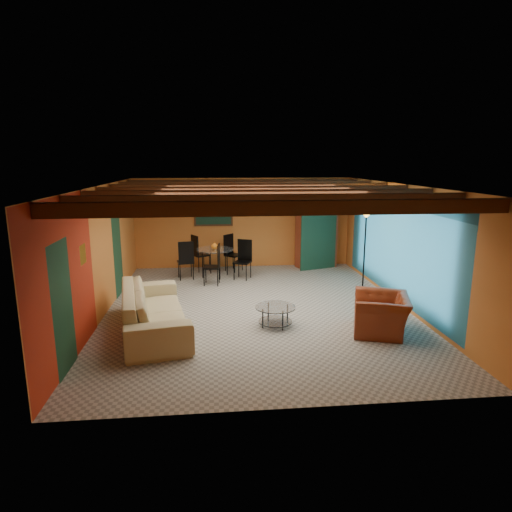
{
  "coord_description": "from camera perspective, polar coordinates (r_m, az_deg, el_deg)",
  "views": [
    {
      "loc": [
        -0.95,
        -9.14,
        3.21
      ],
      "look_at": [
        0.0,
        0.2,
        1.15
      ],
      "focal_mm": 30.69,
      "sensor_mm": 36.0,
      "label": 1
    }
  ],
  "objects": [
    {
      "name": "sofa",
      "position": [
        8.64,
        -13.18,
        -6.79
      ],
      "size": [
        1.64,
        3.05,
        0.84
      ],
      "primitive_type": "imported",
      "rotation": [
        0.0,
        0.0,
        1.76
      ],
      "color": "tan",
      "rests_on": "ground"
    },
    {
      "name": "potted_plant",
      "position": [
        13.26,
        8.03,
        8.22
      ],
      "size": [
        0.52,
        0.47,
        0.52
      ],
      "primitive_type": "imported",
      "rotation": [
        0.0,
        0.0,
        -0.15
      ],
      "color": "#26661E",
      "rests_on": "armoire"
    },
    {
      "name": "ceiling_fan",
      "position": [
        9.23,
        0.13,
        7.09
      ],
      "size": [
        1.5,
        1.5,
        0.44
      ],
      "primitive_type": null,
      "color": "#472614",
      "rests_on": "ceiling"
    },
    {
      "name": "dining_table",
      "position": [
        12.3,
        -5.38,
        -0.2
      ],
      "size": [
        2.78,
        2.78,
        1.09
      ],
      "primitive_type": null,
      "rotation": [
        0.0,
        0.0,
        -0.44
      ],
      "color": "silver",
      "rests_on": "ground"
    },
    {
      "name": "room",
      "position": [
        9.34,
        0.06,
        7.16
      ],
      "size": [
        6.52,
        8.01,
        2.71
      ],
      "color": "gray",
      "rests_on": "ground"
    },
    {
      "name": "coffee_table",
      "position": [
        8.72,
        2.53,
        -7.81
      ],
      "size": [
        1.04,
        1.04,
        0.41
      ],
      "primitive_type": null,
      "rotation": [
        0.0,
        0.0,
        -0.4
      ],
      "color": "white",
      "rests_on": "ground"
    },
    {
      "name": "armoire",
      "position": [
        13.41,
        7.87,
        2.81
      ],
      "size": [
        1.27,
        0.89,
        2.02
      ],
      "primitive_type": "cube",
      "rotation": [
        0.0,
        0.0,
        0.31
      ],
      "color": "maroon",
      "rests_on": "ground"
    },
    {
      "name": "armchair",
      "position": [
        8.69,
        16.0,
        -7.25
      ],
      "size": [
        1.28,
        1.37,
        0.73
      ],
      "primitive_type": "imported",
      "rotation": [
        0.0,
        0.0,
        -1.89
      ],
      "color": "maroon",
      "rests_on": "ground"
    },
    {
      "name": "floor_lamp",
      "position": [
        10.72,
        13.94,
        0.43
      ],
      "size": [
        0.46,
        0.46,
        2.12
      ],
      "primitive_type": null,
      "rotation": [
        0.0,
        0.0,
        0.06
      ],
      "color": "black",
      "rests_on": "ground"
    },
    {
      "name": "painting",
      "position": [
        13.2,
        -5.58,
        5.52
      ],
      "size": [
        1.05,
        0.03,
        0.65
      ],
      "primitive_type": "cube",
      "color": "black",
      "rests_on": "wall_back"
    },
    {
      "name": "vase",
      "position": [
        12.17,
        -5.44,
        2.78
      ],
      "size": [
        0.22,
        0.22,
        0.21
      ],
      "primitive_type": "imported",
      "rotation": [
        0.0,
        0.0,
        0.09
      ],
      "color": "orange",
      "rests_on": "dining_table"
    }
  ]
}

